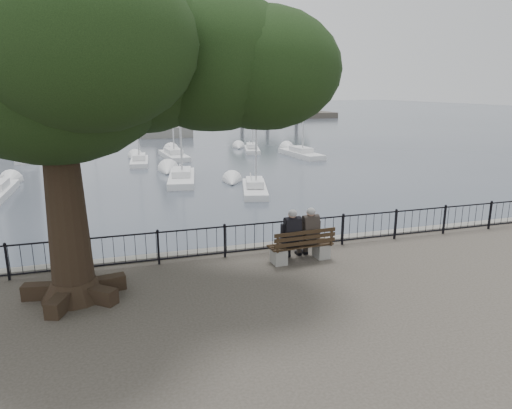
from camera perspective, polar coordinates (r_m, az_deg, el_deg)
name	(u,v)px	position (r m, az deg, el deg)	size (l,w,h in m)	color
harbor	(252,263)	(15.06, -0.56, -7.31)	(260.00, 260.00, 1.20)	slate
railing	(256,237)	(14.25, 0.00, -4.06)	(22.06, 0.06, 1.00)	black
bench	(301,249)	(13.80, 5.67, -5.61)	(2.00, 0.71, 1.04)	gray
person_left	(290,237)	(13.64, 4.26, -4.08)	(0.50, 0.83, 1.64)	black
person_right	(308,235)	(13.89, 6.50, -3.79)	(0.50, 0.83, 1.64)	black
tree	(90,49)	(11.50, -20.03, 17.81)	(11.02, 7.69, 9.00)	black
lighthouse	(2,43)	(74.02, -29.20, 17.23)	(9.26, 9.26, 28.58)	slate
lion_monument	(164,117)	(60.76, -11.44, 10.64)	(6.43, 6.43, 9.38)	slate
sailboat_b	(182,176)	(30.77, -9.27, 3.48)	(2.56, 6.04, 12.25)	white
sailboat_c	(255,188)	(27.22, -0.16, 2.12)	(2.50, 5.05, 8.77)	white
sailboat_d	(301,153)	(41.88, 5.66, 6.43)	(2.32, 6.17, 11.29)	white
sailboat_e	(28,157)	(44.01, -26.61, 5.37)	(1.48, 4.98, 10.25)	white
sailboat_f	(174,154)	(41.31, -10.24, 6.22)	(2.23, 5.97, 12.64)	white
sailboat_g	(252,149)	(44.88, -0.51, 7.01)	(2.32, 4.88, 9.25)	white
sailboat_h	(94,142)	(52.42, -19.59, 7.34)	(2.88, 5.95, 13.40)	white
sailboat_i	(43,147)	(50.66, -25.10, 6.50)	(2.49, 5.02, 9.06)	white
sailboat_j	(139,160)	(38.72, -14.38, 5.44)	(1.72, 4.98, 11.14)	white
far_shore	(266,98)	(94.62, 1.31, 13.14)	(30.00, 8.60, 9.18)	#3C372F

